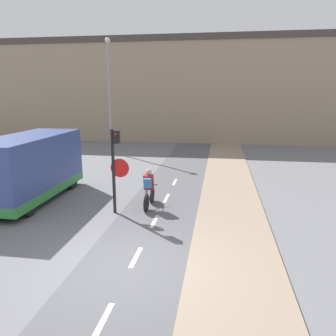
{
  "coord_description": "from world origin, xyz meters",
  "views": [
    {
      "loc": [
        2.07,
        -7.13,
        4.27
      ],
      "look_at": [
        0.0,
        5.9,
        1.2
      ],
      "focal_mm": 35.0,
      "sensor_mm": 36.0,
      "label": 1
    }
  ],
  "objects_px": {
    "traffic_light_pole": "(115,162)",
    "van": "(30,169)",
    "street_lamp_far": "(109,86)",
    "cyclist_near": "(149,189)"
  },
  "relations": [
    {
      "from": "traffic_light_pole",
      "to": "van",
      "type": "distance_m",
      "value": 4.03
    },
    {
      "from": "traffic_light_pole",
      "to": "van",
      "type": "bearing_deg",
      "value": 166.63
    },
    {
      "from": "street_lamp_far",
      "to": "cyclist_near",
      "type": "distance_m",
      "value": 12.67
    },
    {
      "from": "traffic_light_pole",
      "to": "van",
      "type": "height_order",
      "value": "traffic_light_pole"
    },
    {
      "from": "traffic_light_pole",
      "to": "street_lamp_far",
      "type": "height_order",
      "value": "street_lamp_far"
    },
    {
      "from": "street_lamp_far",
      "to": "traffic_light_pole",
      "type": "bearing_deg",
      "value": -70.56
    },
    {
      "from": "traffic_light_pole",
      "to": "street_lamp_far",
      "type": "distance_m",
      "value": 12.61
    },
    {
      "from": "cyclist_near",
      "to": "van",
      "type": "xyz_separation_m",
      "value": [
        -4.91,
        0.22,
        0.56
      ]
    },
    {
      "from": "street_lamp_far",
      "to": "van",
      "type": "bearing_deg",
      "value": -88.87
    },
    {
      "from": "street_lamp_far",
      "to": "cyclist_near",
      "type": "relative_size",
      "value": 4.66
    }
  ]
}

